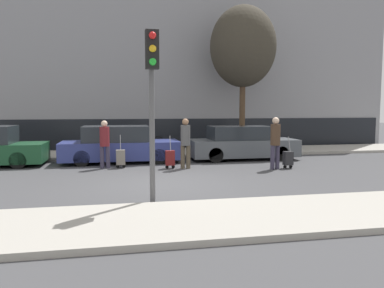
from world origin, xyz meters
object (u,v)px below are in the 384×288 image
at_px(pedestrian_left, 105,141).
at_px(traffic_light, 152,83).
at_px(parked_car_1, 119,145).
at_px(parked_bicycle, 147,144).
at_px(bare_tree_near_crossing, 243,47).
at_px(trolley_left, 121,157).
at_px(trolley_center, 170,158).
at_px(pedestrian_right, 275,140).
at_px(trolley_right, 288,158).
at_px(parked_car_2, 242,144).
at_px(pedestrian_center, 185,140).

height_order(pedestrian_left, traffic_light, traffic_light).
relative_size(parked_car_1, parked_bicycle, 2.61).
height_order(pedestrian_left, bare_tree_near_crossing, bare_tree_near_crossing).
distance_m(parked_bicycle, bare_tree_near_crossing, 6.57).
xyz_separation_m(trolley_left, trolley_center, (1.73, -0.48, -0.00)).
xyz_separation_m(pedestrian_right, trolley_right, (0.54, 0.09, -0.69)).
relative_size(parked_car_2, bare_tree_near_crossing, 0.65).
bearing_deg(trolley_center, trolley_left, 164.61).
height_order(parked_car_2, pedestrian_right, pedestrian_right).
bearing_deg(trolley_left, parked_bicycle, 72.97).
relative_size(parked_car_2, trolley_right, 3.92).
distance_m(parked_car_2, trolley_left, 5.23).
xyz_separation_m(trolley_left, parked_bicycle, (1.23, 4.03, 0.11)).
relative_size(pedestrian_left, trolley_right, 1.50).
bearing_deg(traffic_light, trolley_left, 96.79).
bearing_deg(pedestrian_right, parked_car_1, -37.64).
bearing_deg(trolley_right, parked_bicycle, 131.26).
relative_size(pedestrian_left, trolley_center, 1.45).
xyz_separation_m(trolley_center, pedestrian_right, (3.61, -0.88, 0.67)).
xyz_separation_m(trolley_right, bare_tree_near_crossing, (0.05, 5.24, 4.74)).
relative_size(pedestrian_left, trolley_left, 1.44).
bearing_deg(traffic_light, pedestrian_left, 102.31).
xyz_separation_m(parked_car_2, pedestrian_left, (-5.59, -1.37, 0.32)).
height_order(pedestrian_right, parked_bicycle, pedestrian_right).
height_order(trolley_center, trolley_right, trolley_center).
bearing_deg(pedestrian_left, bare_tree_near_crossing, -147.38).
height_order(parked_car_2, trolley_right, parked_car_2).
height_order(pedestrian_center, bare_tree_near_crossing, bare_tree_near_crossing).
xyz_separation_m(parked_car_1, trolley_center, (1.76, -1.95, -0.30)).
relative_size(pedestrian_right, bare_tree_near_crossing, 0.26).
bearing_deg(trolley_center, parked_car_2, 29.28).
bearing_deg(pedestrian_right, traffic_light, 31.84).
distance_m(trolley_center, pedestrian_right, 3.77).
bearing_deg(trolley_right, pedestrian_right, -170.16).
bearing_deg(trolley_left, traffic_light, -83.21).
bearing_deg(trolley_left, bare_tree_near_crossing, 33.96).
relative_size(trolley_left, trolley_center, 1.01).
height_order(parked_car_1, parked_bicycle, parked_car_1).
distance_m(parked_car_1, parked_car_2, 5.07).
xyz_separation_m(pedestrian_left, parked_bicycle, (1.78, 4.02, -0.48)).
bearing_deg(parked_bicycle, trolley_left, -107.03).
bearing_deg(pedestrian_center, trolley_center, -179.94).
distance_m(pedestrian_left, parked_bicycle, 4.43).
height_order(pedestrian_left, pedestrian_center, pedestrian_center).
bearing_deg(pedestrian_left, parked_car_2, -165.19).
distance_m(parked_car_2, pedestrian_left, 5.76).
height_order(pedestrian_center, pedestrian_right, pedestrian_right).
bearing_deg(parked_car_2, pedestrian_center, -144.75).
bearing_deg(pedestrian_left, trolley_left, 179.94).
distance_m(pedestrian_center, trolley_center, 0.84).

